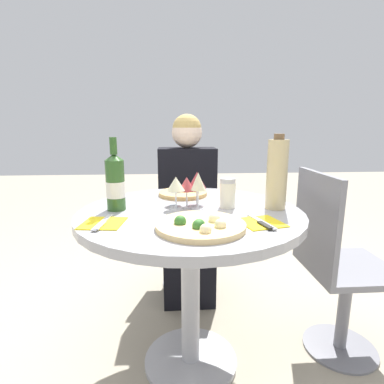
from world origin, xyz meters
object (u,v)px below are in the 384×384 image
(seated_diner, at_px, (188,215))
(tall_carafe, at_px, (277,174))
(pizza_large, at_px, (201,225))
(chair_empty_side, at_px, (336,268))
(dining_table, at_px, (190,241))
(chair_behind_diner, at_px, (187,222))
(wine_bottle, at_px, (115,183))

(seated_diner, bearing_deg, tall_carafe, 117.53)
(seated_diner, xyz_separation_m, pizza_large, (-0.00, -0.92, 0.24))
(seated_diner, xyz_separation_m, chair_empty_side, (0.69, -0.63, -0.09))
(dining_table, relative_size, chair_behind_diner, 1.05)
(dining_table, bearing_deg, wine_bottle, 175.96)
(chair_empty_side, height_order, wine_bottle, wine_bottle)
(dining_table, relative_size, chair_empty_side, 1.05)
(dining_table, xyz_separation_m, pizza_large, (0.02, -0.25, 0.16))
(wine_bottle, relative_size, tall_carafe, 0.96)
(chair_empty_side, bearing_deg, pizza_large, -67.00)
(dining_table, distance_m, pizza_large, 0.30)
(wine_bottle, distance_m, tall_carafe, 0.70)
(dining_table, relative_size, pizza_large, 3.00)
(chair_behind_diner, height_order, wine_bottle, wine_bottle)
(chair_empty_side, relative_size, tall_carafe, 2.84)
(dining_table, height_order, tall_carafe, tall_carafe)
(pizza_large, bearing_deg, chair_empty_side, 23.00)
(dining_table, bearing_deg, tall_carafe, -0.23)
(dining_table, height_order, chair_empty_side, chair_empty_side)
(chair_behind_diner, xyz_separation_m, tall_carafe, (0.35, -0.82, 0.47))
(seated_diner, relative_size, chair_empty_side, 1.31)
(dining_table, distance_m, tall_carafe, 0.48)
(chair_behind_diner, height_order, chair_empty_side, same)
(wine_bottle, bearing_deg, chair_behind_diner, 66.59)
(dining_table, xyz_separation_m, chair_empty_side, (0.71, 0.04, -0.18))
(chair_behind_diner, distance_m, chair_empty_side, 1.04)
(dining_table, bearing_deg, pizza_large, -85.08)
(chair_empty_side, height_order, pizza_large, chair_empty_side)
(seated_diner, relative_size, tall_carafe, 3.72)
(chair_behind_diner, distance_m, seated_diner, 0.17)
(pizza_large, bearing_deg, dining_table, 94.92)
(tall_carafe, bearing_deg, chair_behind_diner, 113.23)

